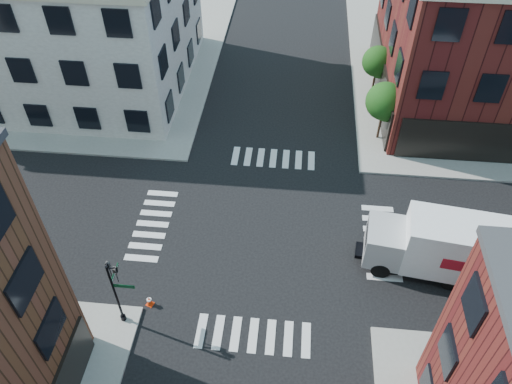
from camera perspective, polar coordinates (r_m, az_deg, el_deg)
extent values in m
plane|color=black|center=(30.55, 1.02, -4.63)|extent=(120.00, 120.00, 0.00)
cube|color=gray|center=(52.08, -21.35, 15.17)|extent=(30.00, 30.00, 0.15)
cube|color=#B8B1A8|center=(44.96, -23.13, 18.00)|extent=(22.00, 16.00, 11.00)
cylinder|color=black|center=(37.79, 13.86, 7.00)|extent=(0.18, 0.18, 1.47)
cylinder|color=black|center=(37.37, 14.05, 7.89)|extent=(0.12, 0.12, 1.47)
sphere|color=#12350E|center=(36.43, 14.51, 10.01)|extent=(2.69, 2.69, 2.69)
sphere|color=#12350E|center=(36.69, 14.76, 9.18)|extent=(1.85, 1.85, 1.85)
cylinder|color=black|center=(42.75, 13.23, 11.78)|extent=(0.18, 0.18, 1.33)
cylinder|color=black|center=(42.41, 13.37, 12.53)|extent=(0.12, 0.12, 1.33)
sphere|color=#12350E|center=(41.66, 13.72, 14.30)|extent=(2.43, 2.43, 2.43)
sphere|color=#12350E|center=(41.85, 13.96, 13.61)|extent=(1.67, 1.67, 1.67)
cylinder|color=black|center=(25.93, -15.73, -11.31)|extent=(0.12, 0.12, 4.60)
cylinder|color=black|center=(27.56, -14.92, -13.68)|extent=(0.28, 0.28, 0.30)
cube|color=#053819|center=(25.08, -14.90, -10.37)|extent=(1.10, 0.03, 0.22)
cube|color=#053819|center=(25.35, -15.84, -8.89)|extent=(0.03, 1.10, 0.22)
imported|color=black|center=(24.61, -15.60, -9.11)|extent=(0.22, 0.18, 1.10)
imported|color=black|center=(24.89, -16.42, -8.53)|extent=(0.18, 0.22, 1.10)
cube|color=white|center=(29.11, 22.56, -5.88)|extent=(6.42, 3.40, 3.28)
cube|color=maroon|center=(28.24, 22.73, -7.93)|extent=(2.31, 0.33, 0.74)
cube|color=maroon|center=(30.01, 22.41, -3.95)|extent=(2.31, 0.33, 0.74)
cube|color=#BBBCBE|center=(28.84, 14.51, -5.52)|extent=(2.42, 2.79, 2.12)
cube|color=black|center=(28.47, 12.65, -4.74)|extent=(0.36, 2.01, 0.95)
cube|color=black|center=(30.07, 19.34, -7.64)|extent=(8.53, 2.12, 0.26)
cylinder|color=black|center=(28.97, 14.03, -8.58)|extent=(1.10, 0.50, 1.06)
cylinder|color=black|center=(30.40, 14.23, -5.31)|extent=(1.10, 0.50, 1.06)
cylinder|color=black|center=(29.61, 21.41, -9.56)|extent=(1.10, 0.50, 1.06)
cylinder|color=black|center=(31.01, 21.21, -6.31)|extent=(1.10, 0.50, 1.06)
cylinder|color=black|center=(30.29, 26.12, -10.10)|extent=(1.10, 0.50, 1.06)
cylinder|color=black|center=(31.66, 25.69, -6.90)|extent=(1.10, 0.50, 1.06)
cube|color=#EE350A|center=(28.03, -12.00, -12.42)|extent=(0.47, 0.47, 0.04)
cone|color=#EE350A|center=(27.77, -12.09, -12.06)|extent=(0.45, 0.45, 0.67)
cylinder|color=white|center=(27.69, -12.12, -11.95)|extent=(0.26, 0.26, 0.08)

